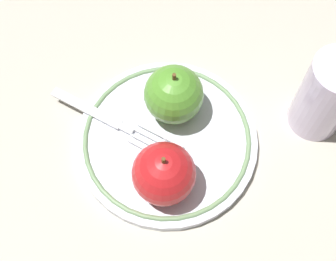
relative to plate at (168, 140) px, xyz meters
name	(u,v)px	position (x,y,z in m)	size (l,w,h in m)	color
ground_plane	(182,130)	(-0.02, -0.02, -0.01)	(2.00, 2.00, 0.00)	#B2AB9C
plate	(168,140)	(0.00, 0.00, 0.00)	(0.22, 0.22, 0.02)	silver
apple_red_whole	(175,95)	(-0.01, -0.04, 0.04)	(0.07, 0.07, 0.08)	#51932E
apple_second_whole	(165,174)	(0.00, 0.06, 0.04)	(0.07, 0.07, 0.08)	red
fork	(111,121)	(0.07, -0.02, 0.01)	(0.17, 0.09, 0.00)	silver
drinking_glass	(327,96)	(-0.18, -0.05, 0.05)	(0.06, 0.06, 0.12)	silver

